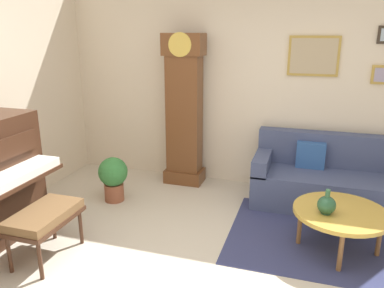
# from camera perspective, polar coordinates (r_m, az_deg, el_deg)

# --- Properties ---
(wall_back) EXTENTS (5.30, 0.13, 2.80)m
(wall_back) POSITION_cam_1_polar(r_m,az_deg,el_deg) (5.08, 9.18, 9.29)
(wall_back) COLOR beige
(wall_back) RESTS_ON ground_plane
(area_rug) EXTENTS (2.10, 1.50, 0.01)m
(area_rug) POSITION_cam_1_polar(r_m,az_deg,el_deg) (4.19, 20.70, -13.51)
(area_rug) COLOR navy
(area_rug) RESTS_ON ground_plane
(piano_bench) EXTENTS (0.42, 0.70, 0.48)m
(piano_bench) POSITION_cam_1_polar(r_m,az_deg,el_deg) (3.75, -21.40, -10.34)
(piano_bench) COLOR #3D2316
(piano_bench) RESTS_ON ground_plane
(grandfather_clock) EXTENTS (0.52, 0.34, 2.03)m
(grandfather_clock) POSITION_cam_1_polar(r_m,az_deg,el_deg) (5.08, -1.18, 4.47)
(grandfather_clock) COLOR brown
(grandfather_clock) RESTS_ON ground_plane
(couch) EXTENTS (1.90, 0.80, 0.84)m
(couch) POSITION_cam_1_polar(r_m,az_deg,el_deg) (4.87, 20.69, -5.20)
(couch) COLOR #424C70
(couch) RESTS_ON ground_plane
(coffee_table) EXTENTS (0.88, 0.88, 0.42)m
(coffee_table) POSITION_cam_1_polar(r_m,az_deg,el_deg) (3.89, 21.56, -9.71)
(coffee_table) COLOR gold
(coffee_table) RESTS_ON ground_plane
(green_jug) EXTENTS (0.17, 0.17, 0.24)m
(green_jug) POSITION_cam_1_polar(r_m,az_deg,el_deg) (3.73, 19.68, -8.66)
(green_jug) COLOR #234C33
(green_jug) RESTS_ON coffee_table
(potted_plant) EXTENTS (0.36, 0.36, 0.56)m
(potted_plant) POSITION_cam_1_polar(r_m,az_deg,el_deg) (4.77, -11.83, -4.78)
(potted_plant) COLOR #935138
(potted_plant) RESTS_ON ground_plane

